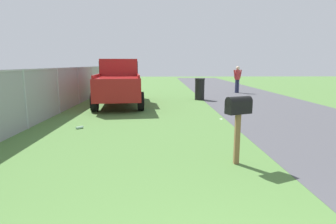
% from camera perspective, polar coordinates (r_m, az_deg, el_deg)
% --- Properties ---
extents(mailbox, '(0.37, 0.52, 1.28)m').
position_cam_1_polar(mailbox, '(5.09, 14.69, 0.30)').
color(mailbox, brown).
rests_on(mailbox, ground).
extents(pickup_truck, '(5.44, 2.52, 2.09)m').
position_cam_1_polar(pickup_truck, '(12.81, -10.27, 6.58)').
color(pickup_truck, maroon).
rests_on(pickup_truck, ground).
extents(trash_bin, '(0.52, 0.52, 1.13)m').
position_cam_1_polar(trash_bin, '(14.28, 6.72, 4.86)').
color(trash_bin, black).
rests_on(trash_bin, ground).
extents(pedestrian, '(0.30, 0.57, 1.73)m').
position_cam_1_polar(pedestrian, '(18.20, 14.49, 7.11)').
color(pedestrian, '#2D3351').
rests_on(pedestrian, ground).
extents(fence_section, '(17.62, 0.07, 1.72)m').
position_cam_1_polar(fence_section, '(9.86, -24.84, 3.78)').
color(fence_section, '#9EA3A8').
rests_on(fence_section, ground).
extents(litter_wrapper_far_scatter, '(0.14, 0.11, 0.01)m').
position_cam_1_polar(litter_wrapper_far_scatter, '(9.40, 11.17, -1.45)').
color(litter_wrapper_far_scatter, silver).
rests_on(litter_wrapper_far_scatter, ground).
extents(litter_bottle_by_mailbox, '(0.20, 0.21, 0.07)m').
position_cam_1_polar(litter_bottle_by_mailbox, '(8.27, -18.23, -3.14)').
color(litter_bottle_by_mailbox, '#B2D8BF').
rests_on(litter_bottle_by_mailbox, ground).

